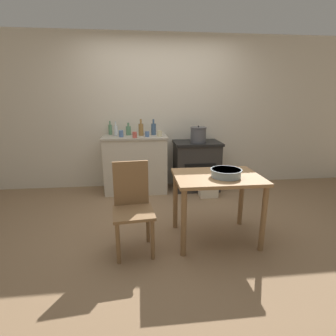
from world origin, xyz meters
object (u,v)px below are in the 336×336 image
object	(u,v)px
stove	(196,165)
bottle_left	(154,129)
chair	(132,205)
bottle_far_left	(128,130)
cup_center_right	(135,135)
work_table	(217,186)
bottle_mid_left	(141,129)
bottle_center	(116,130)
bottle_center_left	(110,129)
cup_mid_right	(160,134)
cup_right	(121,134)
flour_sack	(208,187)
cup_far_right	(147,134)
stock_pot	(198,135)
mixing_bowl_large	(226,173)

from	to	relation	value
stove	bottle_left	world-z (taller)	bottle_left
chair	bottle_left	xyz separation A→B (m)	(0.33, 1.88, 0.54)
bottle_far_left	cup_center_right	distance (m)	0.34
work_table	bottle_mid_left	size ratio (longest dim) A/B	3.41
bottle_mid_left	bottle_center	distance (m)	0.41
work_table	cup_center_right	size ratio (longest dim) A/B	9.84
bottle_center_left	cup_mid_right	bearing A→B (deg)	-21.05
work_table	cup_right	distance (m)	1.97
flour_sack	cup_far_right	size ratio (longest dim) A/B	3.78
stove	work_table	size ratio (longest dim) A/B	0.90
bottle_mid_left	bottle_left	bearing A→B (deg)	18.79
stove	bottle_center_left	distance (m)	1.58
work_table	cup_far_right	world-z (taller)	cup_far_right
chair	stock_pot	distance (m)	2.07
stock_pot	cup_far_right	distance (m)	0.84
cup_mid_right	cup_far_right	xyz separation A→B (m)	(-0.20, -0.02, -0.00)
flour_sack	cup_center_right	xyz separation A→B (m)	(-1.14, 0.22, 0.82)
cup_right	work_table	bearing A→B (deg)	-55.54
cup_center_right	cup_far_right	distance (m)	0.22
work_table	chair	world-z (taller)	chair
cup_center_right	work_table	bearing A→B (deg)	-59.15
bottle_mid_left	mixing_bowl_large	bearing A→B (deg)	-64.26
stock_pot	bottle_center_left	bearing A→B (deg)	169.44
mixing_bowl_large	bottle_center_left	distance (m)	2.39
cup_far_right	chair	bearing A→B (deg)	-97.45
stock_pot	mixing_bowl_large	bearing A→B (deg)	-92.78
stock_pot	bottle_far_left	xyz separation A→B (m)	(-1.14, 0.17, 0.06)
bottle_center	cup_center_right	distance (m)	0.40
work_table	stock_pot	world-z (taller)	stock_pot
bottle_left	bottle_center_left	size ratio (longest dim) A/B	1.14
bottle_center_left	cup_mid_right	world-z (taller)	bottle_center_left
stove	flour_sack	bearing A→B (deg)	-75.24
bottle_left	cup_far_right	size ratio (longest dim) A/B	3.07
work_table	stock_pot	bearing A→B (deg)	84.60
chair	cup_mid_right	bearing A→B (deg)	70.34
stock_pot	mixing_bowl_large	xyz separation A→B (m)	(-0.08, -1.68, -0.16)
bottle_mid_left	cup_far_right	xyz separation A→B (m)	(0.09, -0.14, -0.06)
flour_sack	bottle_center	world-z (taller)	bottle_center
bottle_center_left	cup_far_right	size ratio (longest dim) A/B	2.70
cup_far_right	bottle_center	bearing A→B (deg)	161.05
work_table	mixing_bowl_large	size ratio (longest dim) A/B	2.82
bottle_center	cup_far_right	xyz separation A→B (m)	(0.50, -0.17, -0.05)
bottle_far_left	bottle_left	bearing A→B (deg)	-2.21
stock_pot	mixing_bowl_large	size ratio (longest dim) A/B	0.85
flour_sack	bottle_left	size ratio (longest dim) A/B	1.23
mixing_bowl_large	cup_far_right	xyz separation A→B (m)	(-0.76, 1.62, 0.19)
bottle_mid_left	bottle_center_left	size ratio (longest dim) A/B	1.18
bottle_mid_left	cup_far_right	bearing A→B (deg)	-56.16
stove	cup_center_right	size ratio (longest dim) A/B	8.83
chair	bottle_far_left	bearing A→B (deg)	86.70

